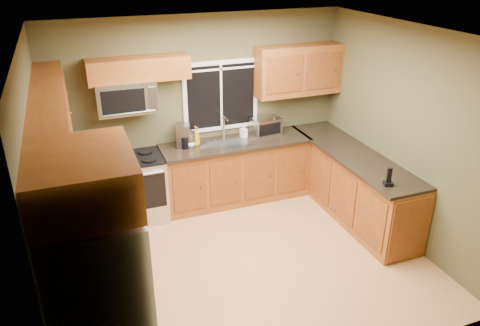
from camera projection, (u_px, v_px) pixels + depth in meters
floor at (246, 260)px, 5.73m from camera, size 4.20×4.20×0.00m
ceiling at (248, 35)px, 4.60m from camera, size 4.20×4.20×0.00m
back_wall at (201, 111)px, 6.69m from camera, size 4.20×0.00×4.20m
front_wall at (332, 249)px, 3.63m from camera, size 4.20×0.00×4.20m
left_wall at (44, 191)px, 4.49m from camera, size 0.00×3.60×3.60m
right_wall at (403, 135)px, 5.84m from camera, size 0.00×3.60×3.60m
window at (221, 96)px, 6.69m from camera, size 1.12×0.03×1.02m
base_cabinets_left at (86, 238)px, 5.36m from camera, size 0.60×2.65×0.90m
countertop_left at (82, 202)px, 5.18m from camera, size 0.65×2.65×0.04m
base_cabinets_back at (236, 172)px, 6.95m from camera, size 2.17×0.60×0.90m
countertop_back at (236, 143)px, 6.73m from camera, size 2.17×0.65×0.04m
base_cabinets_peninsula at (351, 184)px, 6.58m from camera, size 0.60×2.52×0.90m
countertop_peninsula at (353, 154)px, 6.38m from camera, size 0.65×2.50×0.04m
upper_cabinets_left at (52, 124)px, 4.73m from camera, size 0.33×2.65×0.72m
upper_cabinets_back_left at (139, 69)px, 5.98m from camera, size 1.30×0.33×0.30m
upper_cabinets_back_right at (299, 70)px, 6.80m from camera, size 1.30×0.33×0.72m
upper_cabinet_over_fridge at (82, 179)px, 3.21m from camera, size 0.72×0.90×0.38m
refrigerator at (102, 307)px, 3.69m from camera, size 0.74×0.90×1.80m
range at (137, 188)px, 6.44m from camera, size 0.76×0.69×0.94m
microwave at (126, 97)px, 6.03m from camera, size 0.76×0.41×0.42m
sink at (228, 142)px, 6.69m from camera, size 0.60×0.42×0.36m
toaster_oven at (266, 126)px, 6.95m from camera, size 0.44×0.36×0.26m
coffee_maker at (183, 136)px, 6.51m from camera, size 0.24×0.29×0.32m
kettle at (190, 139)px, 6.50m from camera, size 0.17×0.17×0.27m
paper_towel_roll at (274, 127)px, 6.93m from camera, size 0.12×0.12×0.28m
soap_bottle_a at (196, 136)px, 6.56m from camera, size 0.13×0.13×0.27m
soap_bottle_b at (244, 131)px, 6.85m from camera, size 0.10×0.10×0.19m
soap_bottle_c at (190, 141)px, 6.50m from camera, size 0.14×0.14×0.18m
cordless_phone at (388, 180)px, 5.46m from camera, size 0.13×0.13×0.22m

